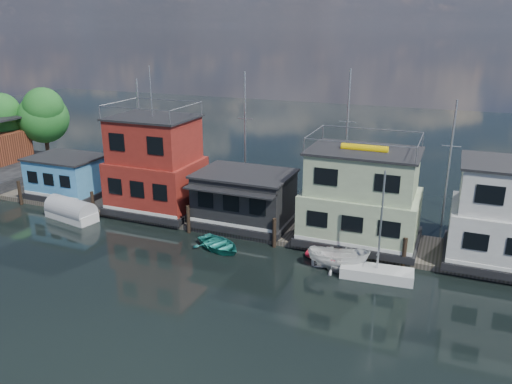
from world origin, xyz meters
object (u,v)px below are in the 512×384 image
at_px(houseboat_blue, 68,176).
at_px(tarp_runabout, 71,211).
at_px(houseboat_dark, 245,198).
at_px(motorboat, 338,259).
at_px(dinghy_teal, 219,245).
at_px(dinghy_white, 334,264).
at_px(red_kayak, 326,261).
at_px(houseboat_red, 156,167).
at_px(houseboat_green, 361,198).
at_px(day_sailer, 377,272).

bearing_deg(houseboat_blue, tarp_runabout, -47.09).
distance_m(houseboat_dark, motorboat, 9.80).
xyz_separation_m(dinghy_teal, dinghy_white, (8.36, -0.14, 0.09)).
relative_size(houseboat_blue, dinghy_white, 3.42).
distance_m(houseboat_blue, dinghy_white, 26.39).
relative_size(houseboat_dark, red_kayak, 2.24).
xyz_separation_m(houseboat_dark, red_kayak, (7.67, -4.05, -2.18)).
bearing_deg(red_kayak, dinghy_teal, -152.07).
xyz_separation_m(houseboat_red, houseboat_dark, (8.00, -0.02, -1.69)).
height_order(houseboat_green, motorboat, houseboat_green).
bearing_deg(houseboat_dark, houseboat_red, 179.86).
height_order(houseboat_blue, motorboat, houseboat_blue).
relative_size(houseboat_green, red_kayak, 2.55).
bearing_deg(dinghy_white, motorboat, -12.00).
distance_m(houseboat_green, day_sailer, 6.09).
bearing_deg(houseboat_green, red_kayak, -108.07).
relative_size(houseboat_green, tarp_runabout, 1.70).
bearing_deg(tarp_runabout, dinghy_teal, 7.85).
distance_m(tarp_runabout, day_sailer, 24.99).
relative_size(houseboat_red, houseboat_dark, 1.60).
relative_size(houseboat_blue, red_kayak, 1.94).
xyz_separation_m(houseboat_green, dinghy_white, (-0.61, -4.83, -3.06)).
xyz_separation_m(houseboat_red, red_kayak, (15.67, -4.07, -3.86)).
height_order(houseboat_blue, dinghy_teal, houseboat_blue).
distance_m(houseboat_red, tarp_runabout, 7.83).
distance_m(houseboat_blue, houseboat_red, 9.69).
distance_m(houseboat_red, dinghy_white, 17.46).
distance_m(red_kayak, motorboat, 1.12).
bearing_deg(houseboat_dark, red_kayak, -27.82).
bearing_deg(houseboat_red, tarp_runabout, -146.40).
height_order(houseboat_red, houseboat_green, houseboat_red).
distance_m(houseboat_dark, red_kayak, 8.94).
bearing_deg(houseboat_green, houseboat_dark, -179.88).
bearing_deg(dinghy_white, houseboat_red, 89.32).
relative_size(dinghy_teal, dinghy_white, 2.07).
distance_m(dinghy_teal, dinghy_white, 8.36).
bearing_deg(dinghy_white, tarp_runabout, 103.35).
xyz_separation_m(tarp_runabout, dinghy_teal, (13.90, -0.80, -0.30)).
xyz_separation_m(houseboat_blue, day_sailer, (28.60, -4.79, -1.79)).
xyz_separation_m(tarp_runabout, red_kayak, (21.55, -0.17, -0.46)).
relative_size(houseboat_blue, houseboat_dark, 0.86).
relative_size(day_sailer, motorboat, 1.76).
distance_m(tarp_runabout, dinghy_white, 22.28).
height_order(houseboat_green, tarp_runabout, houseboat_green).
bearing_deg(houseboat_blue, dinghy_teal, -15.00).
height_order(houseboat_blue, red_kayak, houseboat_blue).
height_order(houseboat_blue, day_sailer, day_sailer).
bearing_deg(day_sailer, dinghy_white, 176.26).
xyz_separation_m(red_kayak, dinghy_white, (0.71, -0.77, 0.25)).
relative_size(houseboat_red, dinghy_white, 6.35).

